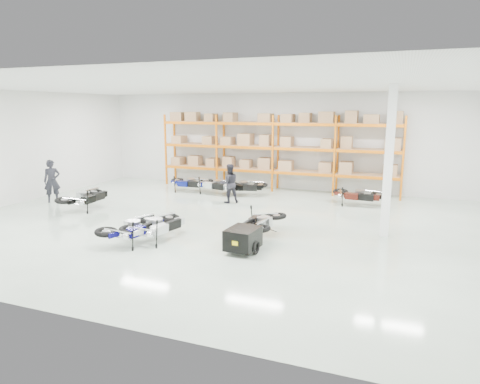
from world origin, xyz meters
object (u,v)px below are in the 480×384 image
at_px(moto_silver_left, 156,221).
at_px(moto_back_a, 189,180).
at_px(trailer, 243,239).
at_px(moto_back_b, 216,182).
at_px(moto_back_d, 358,192).
at_px(moto_blue_centre, 134,223).
at_px(person_left, 52,181).
at_px(person_back, 229,183).
at_px(moto_black_far_left, 85,194).
at_px(moto_touring_right, 262,218).
at_px(moto_back_c, 243,183).

bearing_deg(moto_silver_left, moto_back_a, -56.75).
xyz_separation_m(moto_silver_left, trailer, (2.73, -0.10, -0.19)).
distance_m(moto_back_b, moto_back_d, 6.20).
height_order(moto_blue_centre, moto_back_b, moto_blue_centre).
bearing_deg(moto_blue_centre, moto_back_d, -114.46).
xyz_separation_m(person_left, person_back, (6.84, 2.47, -0.08)).
relative_size(trailer, moto_back_a, 0.91).
distance_m(moto_silver_left, moto_black_far_left, 5.22).
relative_size(moto_silver_left, trailer, 1.18).
relative_size(person_left, person_back, 1.10).
height_order(moto_touring_right, trailer, moto_touring_right).
bearing_deg(moto_back_c, moto_silver_left, 167.70).
height_order(moto_blue_centre, trailer, moto_blue_centre).
bearing_deg(trailer, moto_touring_right, 94.46).
height_order(trailer, moto_back_d, moto_back_d).
bearing_deg(moto_back_a, moto_back_c, -91.41).
bearing_deg(moto_back_d, moto_back_a, 94.18).
relative_size(moto_back_a, moto_back_c, 0.96).
distance_m(moto_touring_right, moto_back_b, 6.68).
relative_size(moto_back_c, moto_back_d, 1.02).
height_order(trailer, person_left, person_left).
bearing_deg(moto_back_b, moto_back_c, -69.70).
bearing_deg(person_left, moto_back_d, -27.95).
distance_m(moto_touring_right, moto_back_a, 7.65).
relative_size(moto_black_far_left, person_back, 1.25).
relative_size(moto_back_a, person_left, 1.02).
bearing_deg(moto_back_a, moto_black_far_left, 154.86).
relative_size(moto_black_far_left, moto_back_b, 1.07).
height_order(moto_blue_centre, moto_back_c, moto_blue_centre).
height_order(moto_blue_centre, moto_silver_left, moto_silver_left).
bearing_deg(trailer, person_back, 120.20).
bearing_deg(trailer, moto_blue_centre, -169.95).
relative_size(trailer, moto_back_c, 0.87).
distance_m(moto_silver_left, moto_back_d, 8.47).
distance_m(moto_back_b, person_left, 6.84).
distance_m(moto_black_far_left, moto_back_c, 6.56).
xyz_separation_m(moto_back_a, moto_back_b, (1.40, -0.10, 0.03)).
bearing_deg(moto_touring_right, moto_back_c, 117.79).
xyz_separation_m(moto_silver_left, person_back, (0.03, 5.48, 0.22)).
relative_size(moto_blue_centre, moto_back_d, 1.05).
bearing_deg(moto_silver_left, trailer, -169.22).
xyz_separation_m(moto_blue_centre, moto_silver_left, (0.49, 0.42, 0.00)).
distance_m(moto_touring_right, moto_back_d, 5.80).
bearing_deg(moto_back_d, person_back, 110.60).
distance_m(moto_back_d, person_back, 5.16).
xyz_separation_m(moto_back_a, person_back, (2.63, -1.51, 0.25)).
relative_size(moto_touring_right, moto_back_d, 1.02).
height_order(moto_back_a, moto_back_c, moto_back_c).
height_order(moto_blue_centre, moto_back_a, moto_blue_centre).
xyz_separation_m(moto_blue_centre, person_left, (-6.32, 3.43, 0.30)).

